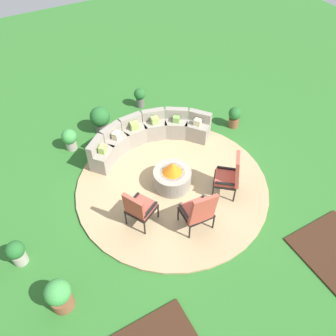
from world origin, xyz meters
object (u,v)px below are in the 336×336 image
lounge_chair_front_left (139,208)px  potted_plant_0 (140,97)px  lounge_chair_back_left (230,175)px  potted_plant_3 (59,295)px  potted_plant_5 (235,116)px  fire_pit (172,177)px  potted_plant_1 (70,139)px  lounge_chair_front_right (199,211)px  curved_stone_bench (147,135)px  potted_plant_2 (17,252)px  potted_plant_4 (100,119)px

lounge_chair_front_left → potted_plant_0: bearing=125.0°
lounge_chair_back_left → potted_plant_3: (-4.16, -0.67, -0.24)m
lounge_chair_front_left → potted_plant_5: (3.80, 1.73, -0.26)m
fire_pit → potted_plant_1: bearing=123.8°
lounge_chair_front_right → potted_plant_5: size_ratio=1.85×
potted_plant_5 → potted_plant_0: bearing=131.0°
fire_pit → lounge_chair_back_left: (1.01, -0.84, 0.30)m
potted_plant_5 → potted_plant_3: bearing=-155.7°
potted_plant_1 → potted_plant_3: bearing=-110.6°
curved_stone_bench → potted_plant_3: bearing=-137.0°
fire_pit → potted_plant_1: (-1.66, 2.47, -0.00)m
potted_plant_2 → potted_plant_5: size_ratio=0.99×
potted_plant_0 → potted_plant_4: 1.56m
fire_pit → lounge_chair_front_left: bearing=-151.9°
potted_plant_0 → lounge_chair_front_right: bearing=-101.1°
potted_plant_0 → potted_plant_5: bearing=-49.0°
potted_plant_3 → potted_plant_5: bearing=24.3°
lounge_chair_back_left → potted_plant_0: bearing=43.2°
potted_plant_3 → potted_plant_5: size_ratio=1.22×
potted_plant_5 → potted_plant_4: bearing=154.1°
fire_pit → potted_plant_4: (-0.69, 2.74, 0.10)m
lounge_chair_front_right → potted_plant_3: (-3.02, -0.20, -0.23)m
potted_plant_2 → potted_plant_0: bearing=38.6°
lounge_chair_front_left → lounge_chair_front_right: (1.02, -0.69, 0.03)m
lounge_chair_front_left → potted_plant_4: 3.39m
lounge_chair_back_left → potted_plant_3: bearing=139.0°
curved_stone_bench → lounge_chair_front_left: (-1.31, -2.19, 0.23)m
potted_plant_0 → potted_plant_4: (-1.46, -0.54, 0.10)m
potted_plant_0 → potted_plant_3: 6.18m
potted_plant_0 → potted_plant_1: 2.56m
lounge_chair_back_left → potted_plant_0: 4.13m
potted_plant_0 → potted_plant_1: size_ratio=0.99×
potted_plant_5 → potted_plant_1: bearing=162.5°
curved_stone_bench → lounge_chair_front_right: (-0.28, -2.88, 0.25)m
potted_plant_4 → lounge_chair_front_right: bearing=-82.1°
lounge_chair_front_left → potted_plant_1: lounge_chair_front_left is taller
curved_stone_bench → potted_plant_3: curved_stone_bench is taller
lounge_chair_front_right → potted_plant_1: bearing=115.6°
lounge_chair_back_left → potted_plant_3: lounge_chair_back_left is taller
fire_pit → potted_plant_2: fire_pit is taller
curved_stone_bench → lounge_chair_back_left: (0.86, -2.41, 0.26)m
fire_pit → potted_plant_3: fire_pit is taller
potted_plant_5 → lounge_chair_front_right: bearing=-138.9°
potted_plant_2 → potted_plant_4: bearing=45.4°
fire_pit → potted_plant_0: fire_pit is taller
lounge_chair_back_left → potted_plant_5: bearing=-0.2°
potted_plant_1 → potted_plant_4: bearing=15.2°
fire_pit → potted_plant_1: size_ratio=1.46×
potted_plant_1 → potted_plant_4: 1.01m
potted_plant_1 → potted_plant_3: potted_plant_3 is taller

